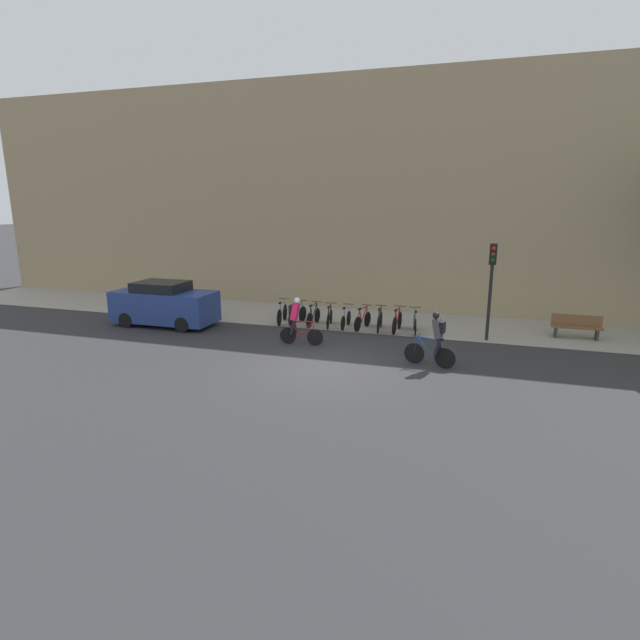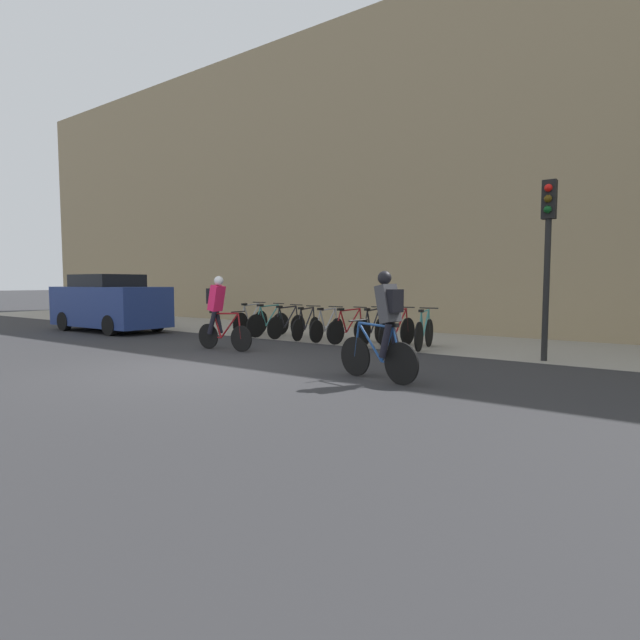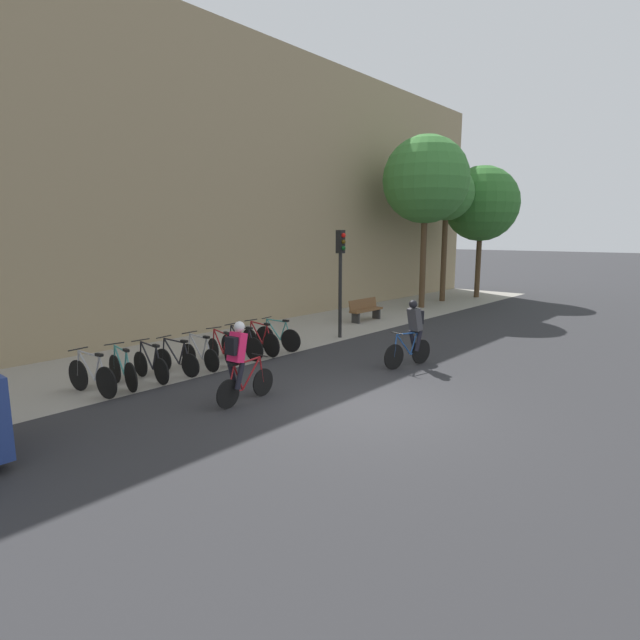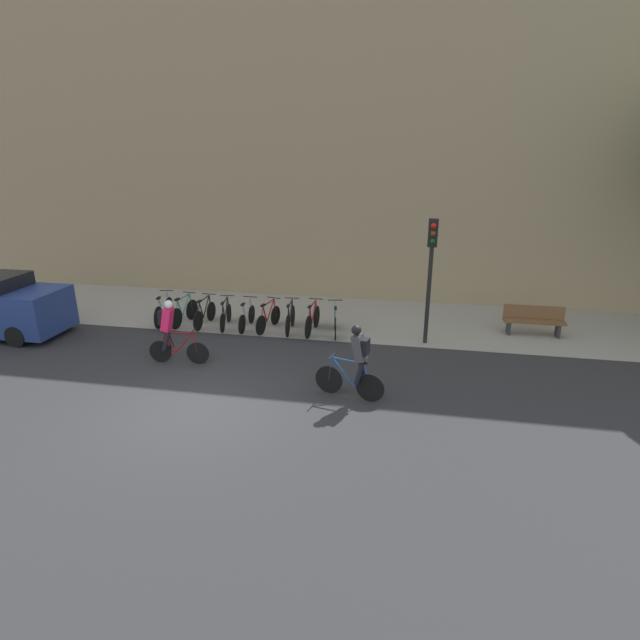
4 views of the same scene
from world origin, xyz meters
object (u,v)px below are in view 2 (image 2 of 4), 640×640
(parked_bike_6, at_px, (372,329))
(parked_bike_8, at_px, (424,332))
(cyclist_grey, at_px, (385,323))
(parked_bike_0, at_px, (251,321))
(parked_bike_5, at_px, (349,328))
(parked_bike_7, at_px, (397,330))
(parked_bike_1, at_px, (268,323))
(parked_bike_4, at_px, (327,327))
(traffic_light_pole, at_px, (548,237))
(parked_bike_2, at_px, (287,324))
(parked_bike_3, at_px, (306,326))
(cyclist_pink, at_px, (218,310))
(parked_car, at_px, (110,304))

(parked_bike_6, relative_size, parked_bike_8, 1.00)
(cyclist_grey, distance_m, parked_bike_0, 7.87)
(parked_bike_5, relative_size, parked_bike_6, 0.97)
(cyclist_grey, distance_m, parked_bike_7, 4.43)
(parked_bike_1, height_order, parked_bike_7, parked_bike_7)
(parked_bike_4, xyz_separation_m, parked_bike_7, (2.12, 0.00, 0.03))
(parked_bike_4, distance_m, traffic_light_pole, 5.94)
(parked_bike_2, relative_size, parked_bike_3, 1.03)
(parked_bike_1, xyz_separation_m, parked_bike_5, (2.83, -0.00, -0.02))
(parked_bike_5, bearing_deg, parked_bike_3, -179.99)
(parked_bike_3, distance_m, traffic_light_pole, 6.60)
(cyclist_pink, xyz_separation_m, parked_bike_5, (1.80, 2.92, -0.56))
(parked_bike_1, distance_m, parked_bike_8, 4.95)
(parked_bike_3, relative_size, traffic_light_pole, 0.44)
(parked_bike_3, relative_size, parked_bike_6, 0.96)
(parked_bike_4, distance_m, parked_bike_8, 2.83)
(parked_bike_2, xyz_separation_m, parked_bike_8, (4.24, 0.00, 0.02))
(parked_bike_2, bearing_deg, parked_bike_3, -0.04)
(cyclist_grey, height_order, parked_bike_4, cyclist_grey)
(parked_bike_4, relative_size, parked_bike_7, 0.93)
(parked_bike_0, xyz_separation_m, parked_bike_4, (2.83, -0.00, -0.04))
(traffic_light_pole, bearing_deg, cyclist_pink, -158.04)
(cyclist_pink, bearing_deg, parked_bike_7, 42.28)
(parked_bike_2, relative_size, traffic_light_pole, 0.45)
(cyclist_pink, distance_m, cyclist_grey, 5.14)
(parked_bike_0, xyz_separation_m, parked_bike_2, (1.41, -0.00, -0.03))
(parked_bike_1, bearing_deg, parked_bike_4, -0.04)
(cyclist_grey, relative_size, parked_bike_8, 1.08)
(parked_bike_1, distance_m, parked_bike_3, 1.42)
(parked_bike_4, relative_size, parked_bike_6, 0.96)
(parked_bike_5, bearing_deg, cyclist_pink, -121.62)
(parked_bike_8, bearing_deg, traffic_light_pole, -5.14)
(parked_bike_5, bearing_deg, parked_car, -167.10)
(parked_bike_7, distance_m, traffic_light_pole, 4.02)
(parked_bike_3, xyz_separation_m, traffic_light_pole, (6.25, -0.24, 2.13))
(parked_bike_3, distance_m, parked_bike_5, 1.41)
(cyclist_pink, height_order, parked_bike_1, cyclist_pink)
(parked_bike_2, bearing_deg, cyclist_grey, -36.88)
(parked_bike_5, distance_m, parked_bike_7, 1.41)
(parked_bike_1, relative_size, parked_bike_2, 1.01)
(cyclist_pink, distance_m, parked_bike_8, 4.91)
(parked_bike_3, bearing_deg, parked_bike_1, 179.94)
(parked_bike_4, height_order, parked_car, parked_car)
(parked_bike_2, bearing_deg, parked_bike_4, -0.02)
(cyclist_pink, relative_size, parked_car, 0.41)
(traffic_light_pole, distance_m, parked_car, 13.12)
(parked_bike_2, distance_m, parked_bike_5, 2.12)
(parked_bike_3, bearing_deg, parked_bike_2, 179.96)
(parked_bike_2, height_order, traffic_light_pole, traffic_light_pole)
(cyclist_grey, xyz_separation_m, parked_car, (-11.31, 2.16, -0.05))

